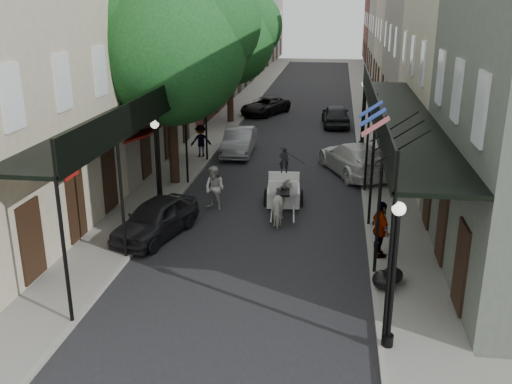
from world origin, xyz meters
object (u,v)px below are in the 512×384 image
(horse, at_px, (283,203))
(car_right_far, at_px, (336,115))
(car_left_near, at_px, (156,218))
(pedestrian_sidewalk_right, at_px, (380,230))
(car_left_mid, at_px, (239,141))
(lamppost_right_near, at_px, (393,274))
(pedestrian_sidewalk_left, at_px, (201,141))
(car_left_far, at_px, (265,106))
(tree_near, at_px, (179,39))
(lamppost_left, at_px, (157,166))
(lamppost_right_far, at_px, (363,113))
(car_right_near, at_px, (355,159))
(pedestrian_walking, at_px, (215,188))
(tree_far, at_px, (235,35))
(carriage, at_px, (284,178))

(horse, distance_m, car_right_far, 18.01)
(horse, xyz_separation_m, car_left_near, (-4.36, -2.00, -0.09))
(pedestrian_sidewalk_right, height_order, car_left_mid, pedestrian_sidewalk_right)
(lamppost_right_near, bearing_deg, car_right_far, 93.31)
(pedestrian_sidewalk_left, distance_m, car_left_far, 12.84)
(tree_near, bearing_deg, lamppost_left, -88.66)
(lamppost_right_far, xyz_separation_m, car_right_near, (-0.50, -5.20, -1.27))
(lamppost_right_near, bearing_deg, lamppost_right_far, 90.00)
(pedestrian_walking, bearing_deg, lamppost_left, -128.92)
(horse, relative_size, car_left_near, 0.45)
(pedestrian_sidewalk_left, bearing_deg, pedestrian_walking, 89.12)
(lamppost_right_near, height_order, lamppost_left, same)
(tree_far, height_order, car_right_far, tree_far)
(tree_far, distance_m, lamppost_right_near, 27.74)
(pedestrian_sidewalk_right, distance_m, car_right_far, 20.84)
(tree_near, height_order, carriage, tree_near)
(tree_far, bearing_deg, tree_near, -89.81)
(car_left_mid, xyz_separation_m, car_right_near, (6.20, -3.00, 0.07))
(tree_far, bearing_deg, car_left_near, -88.17)
(carriage, bearing_deg, pedestrian_sidewalk_right, -59.96)
(car_left_mid, xyz_separation_m, car_right_far, (5.20, 8.12, 0.02))
(pedestrian_sidewalk_left, bearing_deg, pedestrian_sidewalk_right, 108.86)
(car_left_mid, height_order, car_right_far, car_right_far)
(lamppost_left, relative_size, horse, 2.02)
(car_left_near, distance_m, car_right_near, 11.37)
(tree_far, bearing_deg, car_left_mid, -78.89)
(car_left_near, bearing_deg, lamppost_right_far, 76.56)
(horse, height_order, carriage, carriage)
(tree_near, xyz_separation_m, carriage, (4.77, -1.77, -5.48))
(pedestrian_sidewalk_right, height_order, car_left_near, pedestrian_sidewalk_right)
(lamppost_right_near, relative_size, lamppost_right_far, 1.00)
(lamppost_right_far, relative_size, car_right_far, 0.86)
(tree_near, height_order, pedestrian_sidewalk_left, tree_near)
(tree_near, bearing_deg, lamppost_right_far, 43.31)
(lamppost_right_far, height_order, car_left_mid, lamppost_right_far)
(pedestrian_sidewalk_right, distance_m, car_left_far, 25.10)
(carriage, bearing_deg, tree_far, 102.48)
(pedestrian_walking, relative_size, car_right_near, 0.34)
(lamppost_right_near, height_order, carriage, lamppost_right_near)
(lamppost_right_near, xyz_separation_m, lamppost_left, (-8.20, 8.00, 0.00))
(horse, xyz_separation_m, car_right_near, (2.84, 6.80, 0.01))
(lamppost_left, distance_m, pedestrian_sidewalk_right, 8.83)
(car_right_near, bearing_deg, lamppost_right_far, -117.28)
(lamppost_right_far, distance_m, car_left_far, 11.55)
(pedestrian_walking, relative_size, car_right_far, 0.42)
(carriage, distance_m, car_right_far, 15.64)
(pedestrian_sidewalk_left, xyz_separation_m, car_right_far, (7.05, 9.32, -0.24))
(lamppost_left, distance_m, pedestrian_sidewalk_left, 8.67)
(horse, height_order, pedestrian_walking, pedestrian_walking)
(tree_far, xyz_separation_m, lamppost_right_near, (8.35, -26.18, -3.79))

